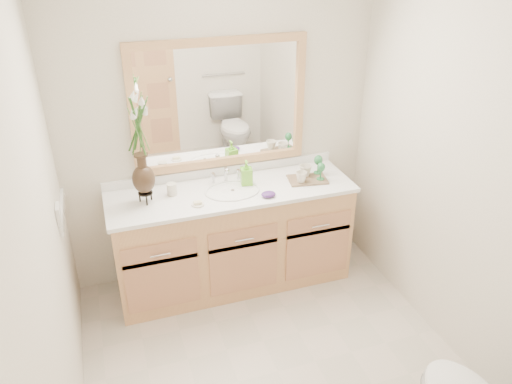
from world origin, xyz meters
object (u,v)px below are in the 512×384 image
object	(u,v)px
tumbler	(172,189)
tray	(307,179)
soap_bottle	(246,174)
flower_vase	(138,133)

from	to	relation	value
tumbler	tray	world-z (taller)	tumbler
soap_bottle	tray	bearing A→B (deg)	-2.17
tumbler	soap_bottle	distance (m)	0.57
soap_bottle	flower_vase	bearing A→B (deg)	-166.99
tumbler	soap_bottle	xyz separation A→B (m)	(0.57, -0.00, 0.04)
tumbler	tray	distance (m)	1.04
flower_vase	soap_bottle	distance (m)	0.88
tumbler	soap_bottle	size ratio (longest dim) A/B	0.53
flower_vase	tumbler	xyz separation A→B (m)	(0.19, 0.05, -0.47)
flower_vase	tray	distance (m)	1.33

